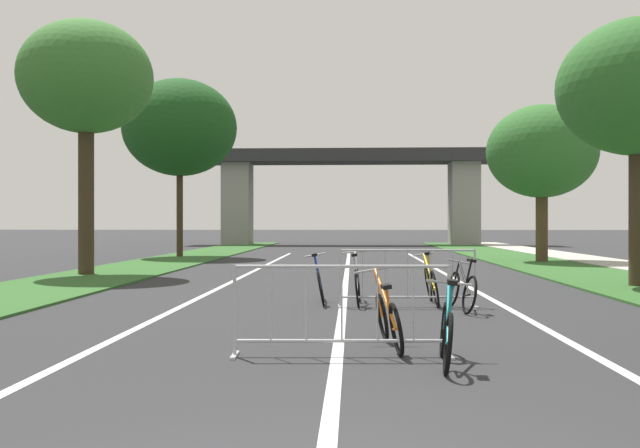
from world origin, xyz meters
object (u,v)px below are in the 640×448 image
(tree_left_pine_near, at_px, (86,79))
(bicycle_black_1, at_px, (461,290))
(tree_left_cypress_far, at_px, (180,128))
(bicycle_teal_3, at_px, (446,332))
(crowd_barrier_nearest, at_px, (342,311))
(crowd_barrier_second, at_px, (407,278))
(tree_right_oak_mid, at_px, (542,152))
(bicycle_silver_5, at_px, (357,284))
(bicycle_blue_4, at_px, (320,284))
(bicycle_orange_0, at_px, (388,320))
(tree_right_maple_mid, at_px, (639,89))
(bicycle_yellow_2, at_px, (431,284))

(tree_left_pine_near, bearing_deg, bicycle_black_1, -39.09)
(tree_left_cypress_far, xyz_separation_m, bicycle_teal_3, (8.62, -23.32, -5.36))
(crowd_barrier_nearest, height_order, crowd_barrier_second, same)
(tree_left_pine_near, distance_m, bicycle_black_1, 13.44)
(tree_right_oak_mid, height_order, bicycle_silver_5, tree_right_oak_mid)
(bicycle_teal_3, bearing_deg, tree_left_cypress_far, 115.36)
(tree_left_cypress_far, bearing_deg, bicycle_silver_5, -66.43)
(bicycle_blue_4, bearing_deg, bicycle_teal_3, -77.12)
(bicycle_orange_0, xyz_separation_m, bicycle_black_1, (1.45, 3.74, 0.01))
(tree_left_cypress_far, bearing_deg, tree_right_maple_mid, -44.21)
(tree_right_oak_mid, bearing_deg, bicycle_blue_4, -119.16)
(bicycle_teal_3, bearing_deg, bicycle_black_1, 84.54)
(crowd_barrier_second, relative_size, bicycle_blue_4, 1.52)
(bicycle_black_1, bearing_deg, tree_right_oak_mid, 62.71)
(crowd_barrier_nearest, bearing_deg, crowd_barrier_second, 76.92)
(bicycle_yellow_2, bearing_deg, bicycle_orange_0, -102.53)
(crowd_barrier_second, bearing_deg, bicycle_orange_0, -97.50)
(bicycle_blue_4, bearing_deg, tree_left_cypress_far, 109.15)
(crowd_barrier_second, bearing_deg, bicycle_blue_4, 160.79)
(tree_right_maple_mid, distance_m, bicycle_blue_4, 9.22)
(tree_right_oak_mid, distance_m, crowd_barrier_second, 16.43)
(crowd_barrier_nearest, distance_m, bicycle_black_1, 4.74)
(tree_left_cypress_far, distance_m, crowd_barrier_second, 20.66)
(crowd_barrier_second, relative_size, bicycle_orange_0, 1.50)
(bicycle_orange_0, xyz_separation_m, bicycle_silver_5, (-0.34, 4.66, 0.04))
(crowd_barrier_nearest, xyz_separation_m, bicycle_silver_5, (0.21, 5.21, -0.13))
(crowd_barrier_nearest, xyz_separation_m, bicycle_teal_3, (1.13, -0.45, -0.17))
(bicycle_yellow_2, relative_size, bicycle_silver_5, 1.03)
(tree_left_cypress_far, height_order, bicycle_black_1, tree_left_cypress_far)
(tree_right_maple_mid, xyz_separation_m, bicycle_silver_5, (-6.64, -3.70, -4.29))
(tree_left_pine_near, xyz_separation_m, bicycle_black_1, (9.58, -7.78, -5.32))
(tree_left_pine_near, distance_m, bicycle_orange_0, 15.08)
(bicycle_yellow_2, relative_size, bicycle_teal_3, 1.09)
(bicycle_orange_0, bearing_deg, bicycle_yellow_2, 71.23)
(crowd_barrier_second, bearing_deg, tree_right_oak_mid, 66.88)
(tree_left_cypress_far, xyz_separation_m, tree_right_oak_mid, (14.89, -3.33, -1.47))
(tree_right_maple_mid, height_order, bicycle_black_1, tree_right_maple_mid)
(tree_left_pine_near, relative_size, bicycle_black_1, 4.44)
(tree_left_cypress_far, relative_size, crowd_barrier_second, 3.11)
(tree_right_maple_mid, relative_size, bicycle_teal_3, 3.90)
(tree_right_maple_mid, bearing_deg, bicycle_blue_4, -154.38)
(crowd_barrier_second, height_order, bicycle_yellow_2, crowd_barrier_second)
(tree_left_cypress_far, relative_size, bicycle_teal_3, 4.84)
(crowd_barrier_nearest, relative_size, bicycle_yellow_2, 1.43)
(tree_right_maple_mid, bearing_deg, tree_left_cypress_far, 135.79)
(tree_right_maple_mid, relative_size, bicycle_black_1, 3.81)
(bicycle_blue_4, xyz_separation_m, bicycle_silver_5, (0.71, -0.18, 0.02))
(crowd_barrier_second, distance_m, bicycle_black_1, 1.05)
(bicycle_teal_3, bearing_deg, bicycle_yellow_2, 90.39)
(tree_right_oak_mid, bearing_deg, bicycle_orange_0, -109.82)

